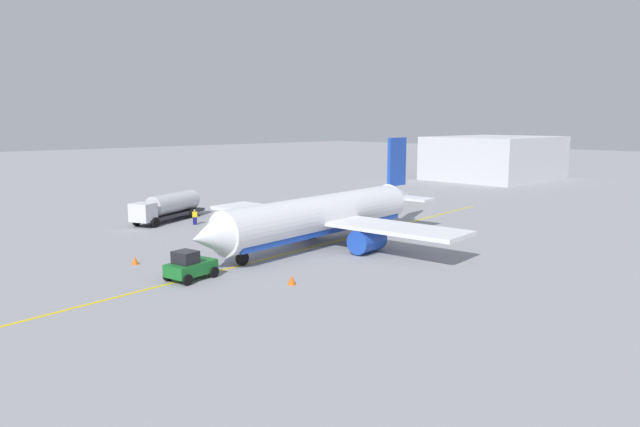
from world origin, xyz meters
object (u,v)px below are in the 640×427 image
fuel_tanker (168,206)px  safety_cone_nose (135,261)px  refueling_worker (195,217)px  safety_cone_wingtip (292,280)px  airplane (323,216)px  pushback_tug (190,266)px

fuel_tanker → safety_cone_nose: bearing=54.5°
fuel_tanker → refueling_worker: fuel_tanker is taller
refueling_worker → safety_cone_wingtip: refueling_worker is taller
fuel_tanker → safety_cone_wingtip: 30.65m
airplane → pushback_tug: 15.74m
pushback_tug → safety_cone_wingtip: (-4.60, 6.07, -0.69)m
refueling_worker → safety_cone_nose: size_ratio=2.69×
pushback_tug → safety_cone_nose: (0.93, -7.04, -0.69)m
safety_cone_nose → safety_cone_wingtip: bearing=112.9°
refueling_worker → safety_cone_wingtip: bearing=73.7°
fuel_tanker → refueling_worker: 4.34m
airplane → safety_cone_wingtip: (10.88, 8.37, -2.34)m
refueling_worker → safety_cone_wingtip: 26.90m
airplane → safety_cone_nose: airplane is taller
pushback_tug → refueling_worker: (-12.14, -19.75, -0.19)m
airplane → safety_cone_wingtip: bearing=37.6°
airplane → pushback_tug: (15.48, 2.31, -1.65)m
airplane → fuel_tanker: airplane is taller
pushback_tug → safety_cone_wingtip: size_ratio=6.20×
safety_cone_wingtip → airplane: bearing=-142.4°
pushback_tug → refueling_worker: 23.18m
airplane → safety_cone_nose: 17.24m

